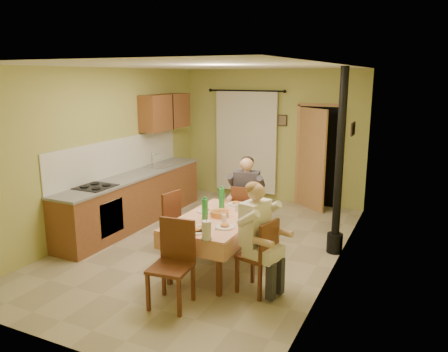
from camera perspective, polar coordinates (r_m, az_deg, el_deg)
The scene contains 17 objects.
floor at distance 7.11m, azimuth -2.19°, elevation -9.04°, with size 4.00×6.00×0.01m, color tan.
room_shell at distance 6.64m, azimuth -2.33°, elevation 5.67°, with size 4.04×6.04×2.82m.
kitchen_run at distance 8.15m, azimuth -11.62°, elevation -2.83°, with size 0.64×3.64×1.56m.
upper_cabinets at distance 9.01m, azimuth -7.64°, elevation 8.32°, with size 0.35×1.40×0.70m, color brown.
curtain at distance 9.56m, azimuth 2.87°, elevation 4.53°, with size 1.70×0.07×2.22m.
doorway at distance 9.07m, azimuth 11.87°, elevation 2.46°, with size 0.96×0.55×2.15m.
dining_table at distance 6.16m, azimuth -0.82°, elevation -8.78°, with size 1.00×1.66×0.76m.
tableware at distance 5.91m, azimuth -1.21°, elevation -5.13°, with size 0.79×1.65×0.33m.
chair_far at distance 7.14m, azimuth 2.84°, elevation -6.46°, with size 0.48×0.48×0.97m.
chair_near at distance 5.32m, azimuth -6.85°, elevation -13.58°, with size 0.50×0.50×1.02m.
chair_right at distance 5.59m, azimuth 4.36°, elevation -12.19°, with size 0.48×0.48×0.96m.
chair_left at distance 6.71m, azimuth -5.69°, elevation -7.81°, with size 0.46×0.46×0.96m.
man_far at distance 6.98m, azimuth 2.92°, elevation -1.86°, with size 0.63×0.53×1.39m.
man_right at distance 5.37m, azimuth 4.35°, elevation -6.46°, with size 0.55×0.63×1.39m.
stove_flue at distance 6.74m, azimuth 14.66°, elevation -1.52°, with size 0.24×0.24×2.80m.
picture_back at distance 9.29m, azimuth 7.67°, elevation 7.22°, with size 0.19×0.03×0.23m, color black.
picture_right at distance 7.17m, azimuth 16.51°, elevation 5.93°, with size 0.03×0.31×0.21m, color brown.
Camera 1 is at (3.06, -5.83, 2.66)m, focal length 35.00 mm.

